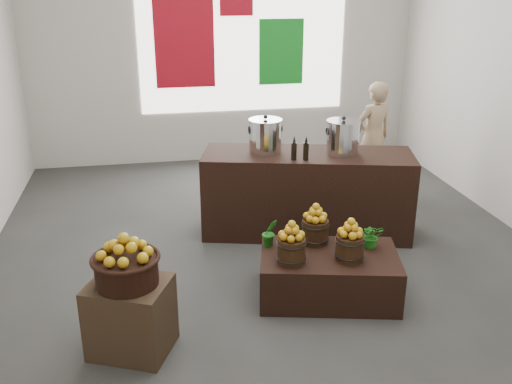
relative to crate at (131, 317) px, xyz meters
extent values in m
plane|color=#363634|center=(1.42, 1.41, -0.30)|extent=(7.00, 7.00, 0.00)
cube|color=#BAB4AB|center=(1.42, 4.91, 1.70)|extent=(6.00, 0.04, 4.00)
cube|color=white|center=(1.72, 4.89, 1.70)|extent=(3.20, 0.02, 2.40)
cube|color=maroon|center=(0.82, 4.88, 1.60)|extent=(0.90, 0.04, 1.40)
cube|color=#137F1F|center=(2.32, 4.88, 1.40)|extent=(0.70, 0.04, 1.00)
cube|color=#432F1F|center=(0.00, 0.00, 0.00)|extent=(0.76, 0.70, 0.61)
cylinder|color=black|center=(0.00, 0.00, 0.41)|extent=(0.49, 0.49, 0.22)
cube|color=black|center=(1.80, 0.50, -0.09)|extent=(1.41, 1.04, 0.44)
cylinder|color=#321B0D|center=(1.41, 0.41, 0.25)|extent=(0.25, 0.25, 0.23)
cylinder|color=#321B0D|center=(1.94, 0.37, 0.25)|extent=(0.25, 0.25, 0.23)
cylinder|color=#321B0D|center=(1.73, 0.76, 0.25)|extent=(0.25, 0.25, 0.23)
imported|color=#196C16|center=(2.22, 0.57, 0.25)|extent=(0.24, 0.22, 0.24)
imported|color=#196C16|center=(1.29, 0.78, 0.27)|extent=(0.17, 0.15, 0.27)
cube|color=black|center=(1.97, 1.92, 0.18)|extent=(2.47, 1.30, 0.96)
cylinder|color=silver|center=(1.50, 2.04, 0.84)|extent=(0.36, 0.36, 0.36)
cylinder|color=silver|center=(2.33, 1.83, 0.84)|extent=(0.36, 0.36, 0.36)
imported|color=#9B805F|center=(3.22, 3.11, 0.46)|extent=(0.63, 0.50, 1.53)
camera|label=1|loc=(0.27, -3.98, 2.56)|focal=40.00mm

